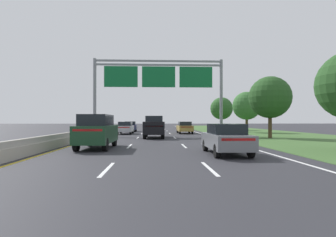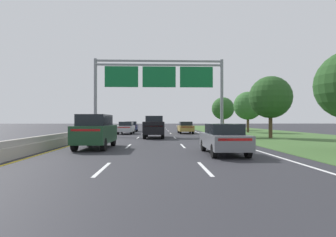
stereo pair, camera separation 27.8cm
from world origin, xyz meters
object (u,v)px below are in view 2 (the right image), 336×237
Objects in this scene: car_grey_right_lane_sedan at (224,138)px; car_silver_left_lane_sedan at (126,128)px; pickup_truck_black at (154,127)px; car_navy_left_lane_sedan at (132,126)px; car_gold_right_lane_sedan at (185,127)px; roadside_tree_mid at (270,97)px; overhead_sign_gantry at (159,81)px; car_darkgreen_left_lane_suv at (96,131)px; roadside_tree_far at (248,106)px; roadside_tree_distant at (223,108)px.

car_silver_left_lane_sedan is at bearing 18.93° from car_grey_right_lane_sedan.
pickup_truck_black is 15.75m from car_navy_left_lane_sedan.
roadside_tree_mid is at bearing -143.18° from car_gold_right_lane_sedan.
car_gold_right_lane_sedan is at bearing -23.81° from pickup_truck_black.
roadside_tree_mid is at bearing -93.64° from pickup_truck_black.
car_darkgreen_left_lane_suv is at bearing -105.23° from overhead_sign_gantry.
car_darkgreen_left_lane_suv is (-4.04, -14.84, -5.24)m from overhead_sign_gantry.
roadside_tree_far is (9.22, 2.57, 3.01)m from car_gold_right_lane_sedan.
car_silver_left_lane_sedan is at bearing 25.49° from pickup_truck_black.
roadside_tree_far is 10.51m from roadside_tree_distant.
roadside_tree_far is (13.26, 11.49, 2.75)m from pickup_truck_black.
roadside_tree_far is at bearing 81.90° from roadside_tree_mid.
roadside_tree_mid is at bearing -30.98° from car_grey_right_lane_sedan.
car_navy_left_lane_sedan and car_silver_left_lane_sedan have the same top height.
roadside_tree_distant is at bearing -68.45° from car_navy_left_lane_sedan.
roadside_tree_distant is at bearing -13.20° from car_grey_right_lane_sedan.
roadside_tree_far is at bearing -48.53° from pickup_truck_black.
car_grey_right_lane_sedan is at bearing -110.61° from roadside_tree_far.
car_silver_left_lane_sedan is 17.56m from roadside_tree_far.
roadside_tree_far is at bearing 29.24° from overhead_sign_gantry.
car_silver_left_lane_sedan is (-4.18, 3.52, -5.52)m from overhead_sign_gantry.
car_darkgreen_left_lane_suv reaches higher than car_gold_right_lane_sedan.
roadside_tree_far reaches higher than car_grey_right_lane_sedan.
pickup_truck_black is 1.23× the size of car_gold_right_lane_sedan.
car_grey_right_lane_sedan is 22.86m from car_silver_left_lane_sedan.
overhead_sign_gantry is at bearing 154.64° from roadside_tree_mid.
roadside_tree_mid is at bearing -98.10° from roadside_tree_far.
roadside_tree_far is at bearing -36.41° from car_darkgreen_left_lane_suv.
roadside_tree_distant is at bearing 56.59° from overhead_sign_gantry.
pickup_truck_black is at bearing 175.79° from roadside_tree_mid.
car_grey_right_lane_sedan is at bearing 178.72° from car_gold_right_lane_sedan.
car_navy_left_lane_sedan is 25.80m from car_darkgreen_left_lane_suv.
car_gold_right_lane_sedan is (7.73, -6.40, 0.00)m from car_navy_left_lane_sedan.
car_grey_right_lane_sedan is at bearing -120.95° from roadside_tree_mid.
pickup_truck_black is 1.23× the size of car_grey_right_lane_sedan.
roadside_tree_mid is at bearing -56.36° from car_darkgreen_left_lane_suv.
roadside_tree_far is at bearing -74.99° from car_gold_right_lane_sedan.
overhead_sign_gantry is 19.20m from car_grey_right_lane_sedan.
car_grey_right_lane_sedan is 36.77m from roadside_tree_distant.
car_navy_left_lane_sedan is (-4.21, 10.96, -5.52)m from overhead_sign_gantry.
pickup_truck_black is 11.90m from roadside_tree_mid.
car_grey_right_lane_sedan is 15.37m from roadside_tree_mid.
roadside_tree_mid is at bearing -91.55° from roadside_tree_distant.
roadside_tree_distant is (15.81, 6.62, 3.05)m from car_navy_left_lane_sedan.
car_grey_right_lane_sedan and car_gold_right_lane_sedan have the same top height.
roadside_tree_far is (9.49, 25.23, 3.01)m from car_grey_right_lane_sedan.
car_darkgreen_left_lane_suv is at bearing -178.51° from car_silver_left_lane_sedan.
car_gold_right_lane_sedan is 0.75× the size of roadside_tree_distant.
roadside_tree_far is (12.73, 7.13, -2.52)m from overhead_sign_gantry.
car_grey_right_lane_sedan is 27.12m from roadside_tree_far.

